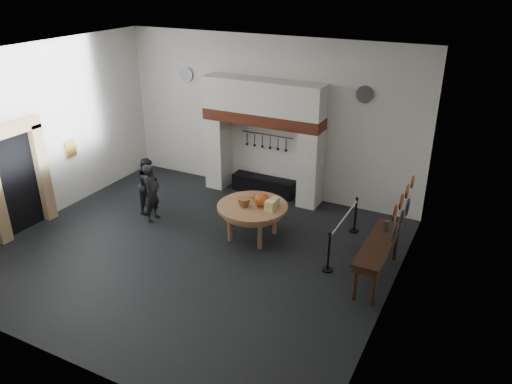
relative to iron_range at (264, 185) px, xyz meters
The scene contains 38 objects.
floor 3.73m from the iron_range, 90.00° to the right, with size 9.00×8.00×0.02m, color black.
ceiling 5.65m from the iron_range, 90.00° to the right, with size 9.00×8.00×0.02m, color silver.
wall_back 2.02m from the iron_range, 90.00° to the left, with size 9.00×0.02×4.50m, color silver.
wall_front 7.97m from the iron_range, 90.00° to the right, with size 9.00×0.02×4.50m, color silver.
wall_left 6.17m from the iron_range, 140.42° to the right, with size 0.02×8.00×4.50m, color silver.
wall_right 6.17m from the iron_range, 39.58° to the right, with size 0.02×8.00×4.50m, color silver.
chimney_pier_left 1.69m from the iron_range, behind, with size 0.55×0.70×2.15m, color silver.
chimney_pier_right 1.69m from the iron_range, ahead, with size 0.55×0.70×2.15m, color silver.
hearth_brick_band 2.06m from the iron_range, 90.00° to the right, with size 3.50×0.72×0.32m, color #9E442B.
chimney_hood 2.67m from the iron_range, 90.00° to the right, with size 3.50×0.70×0.90m, color silver.
iron_range is the anchor object (origin of this frame).
utensil_rail 1.51m from the iron_range, 90.00° to the left, with size 0.02×0.02×1.60m, color black.
door_recess 6.58m from the iron_range, 133.44° to the right, with size 0.04×1.10×2.50m, color black.
door_jamb_far 6.04m from the iron_range, 137.45° to the right, with size 0.22×0.30×2.60m, color tan.
door_lintel 6.87m from the iron_range, 132.86° to the right, with size 0.22×1.70×0.30m, color tan.
wall_plaque 5.49m from the iron_range, 146.73° to the right, with size 0.05×0.34×0.44m, color gold.
work_table 2.71m from the iron_range, 69.81° to the right, with size 1.72×1.72×0.07m, color #AF7B52.
pumpkin 2.74m from the iron_range, 64.95° to the right, with size 0.36×0.36×0.31m, color #C9621C.
cheese_block_big 2.99m from the iron_range, 60.83° to the right, with size 0.22×0.22×0.24m, color #EEE78E.
cheese_block_small 2.73m from the iron_range, 58.02° to the right, with size 0.18×0.18×0.20m, color #D6CB80.
wicker_basket 2.83m from the iron_range, 73.84° to the right, with size 0.32×0.32×0.22m, color olive.
bread_loaf 2.38m from the iron_range, 69.13° to the right, with size 0.31×0.18×0.13m, color #965F35.
visitor_near 3.43m from the iron_range, 123.11° to the right, with size 0.57×0.37×1.56m, color black.
visitor_far 3.36m from the iron_range, 132.72° to the right, with size 0.74×0.58×1.53m, color black.
side_table 5.05m from the iron_range, 35.12° to the right, with size 0.55×2.20×0.06m, color #382114.
pewter_jug 4.75m from the iron_range, 29.12° to the right, with size 0.12×0.12×0.22m, color #4B4A4F.
copper_pan_a 5.93m from the iron_range, 38.28° to the right, with size 0.34×0.34×0.03m, color #C6662D.
copper_pan_b 5.62m from the iron_range, 33.66° to the right, with size 0.32×0.32×0.03m, color #C6662D.
copper_pan_c 5.35m from the iron_range, 28.48° to the right, with size 0.30×0.30×0.03m, color #C6662D.
copper_pan_d 5.13m from the iron_range, 22.75° to the right, with size 0.28×0.28×0.03m, color #C6662D.
pewter_plate_left 5.69m from the iron_range, 36.66° to the right, with size 0.40×0.40×0.03m, color #4C4C51.
pewter_plate_mid 5.36m from the iron_range, 31.38° to the right, with size 0.40×0.40×0.03m, color #4C4C51.
pewter_plate_right 5.08m from the iron_range, 25.42° to the right, with size 0.40×0.40×0.03m, color #4C4C51.
pewter_plate_back_left 4.01m from the iron_range, behind, with size 0.44×0.44×0.03m, color #4C4C51.
pewter_plate_back_right 4.01m from the iron_range, ahead, with size 0.44×0.44×0.03m, color #4C4C51.
barrier_post_near 4.35m from the iron_range, 44.72° to the right, with size 0.05×0.05×0.90m, color black.
barrier_post_far 3.27m from the iron_range, 18.88° to the right, with size 0.05×0.05×0.90m, color black.
barrier_rope 3.76m from the iron_range, 33.67° to the right, with size 0.04×0.04×2.00m, color silver.
Camera 1 is at (5.91, -8.38, 6.18)m, focal length 35.00 mm.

